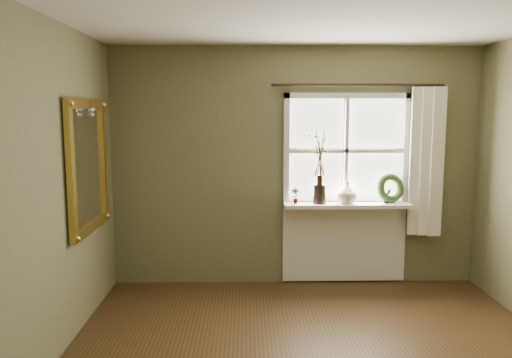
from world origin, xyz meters
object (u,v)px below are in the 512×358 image
at_px(cream_vase, 347,192).
at_px(gilt_mirror, 88,166).
at_px(wreath, 390,191).
at_px(dark_jug, 319,194).

height_order(cream_vase, gilt_mirror, gilt_mirror).
bearing_deg(wreath, gilt_mirror, 176.82).
distance_m(dark_jug, cream_vase, 0.30).
height_order(wreath, gilt_mirror, gilt_mirror).
bearing_deg(gilt_mirror, cream_vase, 17.13).
height_order(dark_jug, wreath, wreath).
bearing_deg(gilt_mirror, dark_jug, 19.28).
distance_m(dark_jug, gilt_mirror, 2.38).
xyz_separation_m(dark_jug, cream_vase, (0.30, 0.00, 0.02)).
bearing_deg(wreath, cream_vase, 166.36).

